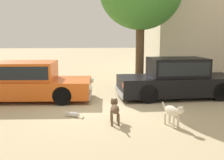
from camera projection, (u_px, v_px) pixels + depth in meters
ground_plane at (100, 108)px, 9.05m from camera, size 80.00×80.00×0.00m
parked_sedan_nearest at (27, 81)px, 10.08m from camera, size 4.80×2.03×1.41m
parked_sedan_second at (177, 78)px, 10.48m from camera, size 4.69×1.89×1.52m
stray_dog_spotted at (115, 108)px, 7.52m from camera, size 0.26×0.97×0.65m
stray_dog_tan at (173, 112)px, 7.20m from camera, size 0.40×0.91×0.64m
stray_cat at (73, 114)px, 8.10m from camera, size 0.58×0.40×0.17m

